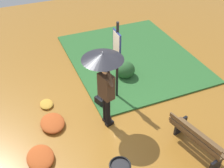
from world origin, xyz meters
TOP-DOWN VIEW (x-y plane):
  - ground_plane at (0.00, 0.00)m, footprint 18.00×18.00m
  - grass_verge at (2.63, -2.06)m, footprint 4.80×4.00m
  - person_with_umbrella at (0.16, -0.11)m, footprint 0.96×0.96m
  - info_sign_post at (0.93, -0.76)m, footprint 0.44×0.07m
  - handbag at (0.79, -0.20)m, footprint 0.33×0.23m
  - park_bench at (-1.55, -1.62)m, footprint 1.42×0.68m
  - shrub_cluster at (1.75, -1.41)m, footprint 0.64×0.58m
  - leaf_pile_near_person at (-0.43, 1.67)m, footprint 0.75×0.60m
  - leaf_pile_by_bench at (0.52, 1.18)m, footprint 0.75×0.60m
  - leaf_pile_far_path at (1.33, 1.17)m, footprint 0.44×0.35m

SIDE VIEW (x-z plane):
  - ground_plane at x=0.00m, z-range 0.00..0.00m
  - grass_verge at x=2.63m, z-range 0.00..0.05m
  - leaf_pile_far_path at x=1.33m, z-range 0.00..0.10m
  - leaf_pile_by_bench at x=0.52m, z-range 0.00..0.17m
  - leaf_pile_near_person at x=-0.43m, z-range 0.00..0.17m
  - handbag at x=0.79m, z-range -0.06..0.31m
  - shrub_cluster at x=1.75m, z-range -0.02..0.51m
  - park_bench at x=-1.55m, z-range 0.03..0.78m
  - info_sign_post at x=0.93m, z-range 0.29..2.59m
  - person_with_umbrella at x=0.16m, z-range 0.53..2.57m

